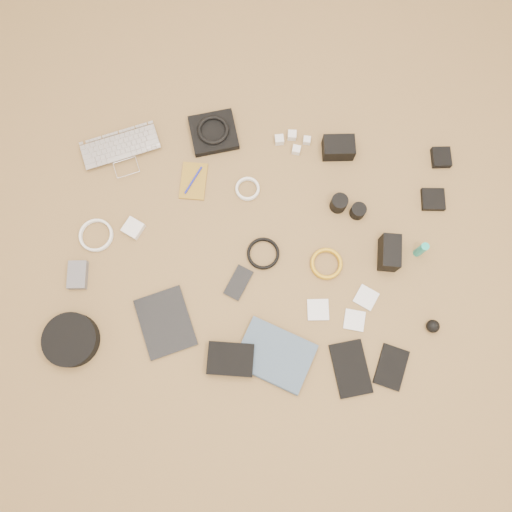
# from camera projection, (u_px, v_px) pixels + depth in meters

# --- Properties ---
(room_shell) EXTENTS (4.04, 4.04, 2.58)m
(room_shell) POSITION_uv_depth(u_px,v_px,m) (248.00, 12.00, 0.64)
(room_shell) COLOR brown
(room_shell) RESTS_ON ground
(laptop) EXTENTS (0.36, 0.31, 0.02)m
(laptop) POSITION_uv_depth(u_px,v_px,m) (123.00, 156.00, 1.93)
(laptop) COLOR silver
(laptop) RESTS_ON ground
(headphone_pouch) EXTENTS (0.22, 0.21, 0.03)m
(headphone_pouch) POSITION_uv_depth(u_px,v_px,m) (214.00, 133.00, 1.95)
(headphone_pouch) COLOR black
(headphone_pouch) RESTS_ON ground
(headphones) EXTENTS (0.15, 0.15, 0.02)m
(headphones) POSITION_uv_depth(u_px,v_px,m) (213.00, 130.00, 1.92)
(headphones) COLOR black
(headphones) RESTS_ON headphone_pouch
(charger_a) EXTENTS (0.04, 0.04, 0.03)m
(charger_a) POSITION_uv_depth(u_px,v_px,m) (279.00, 140.00, 1.94)
(charger_a) COLOR silver
(charger_a) RESTS_ON ground
(charger_b) EXTENTS (0.03, 0.03, 0.03)m
(charger_b) POSITION_uv_depth(u_px,v_px,m) (307.00, 140.00, 1.94)
(charger_b) COLOR silver
(charger_b) RESTS_ON ground
(charger_c) EXTENTS (0.03, 0.03, 0.03)m
(charger_c) POSITION_uv_depth(u_px,v_px,m) (292.00, 135.00, 1.94)
(charger_c) COLOR silver
(charger_c) RESTS_ON ground
(charger_d) EXTENTS (0.03, 0.03, 0.03)m
(charger_d) POSITION_uv_depth(u_px,v_px,m) (296.00, 150.00, 1.93)
(charger_d) COLOR silver
(charger_d) RESTS_ON ground
(dslr_camera) EXTENTS (0.13, 0.10, 0.07)m
(dslr_camera) POSITION_uv_depth(u_px,v_px,m) (338.00, 148.00, 1.91)
(dslr_camera) COLOR black
(dslr_camera) RESTS_ON ground
(lens_pouch) EXTENTS (0.08, 0.09, 0.03)m
(lens_pouch) POSITION_uv_depth(u_px,v_px,m) (441.00, 157.00, 1.92)
(lens_pouch) COLOR black
(lens_pouch) RESTS_ON ground
(notebook_olive) EXTENTS (0.10, 0.15, 0.01)m
(notebook_olive) POSITION_uv_depth(u_px,v_px,m) (194.00, 181.00, 1.91)
(notebook_olive) COLOR olive
(notebook_olive) RESTS_ON ground
(pen_blue) EXTENTS (0.06, 0.12, 0.01)m
(pen_blue) POSITION_uv_depth(u_px,v_px,m) (193.00, 180.00, 1.90)
(pen_blue) COLOR #13189A
(pen_blue) RESTS_ON notebook_olive
(cable_white_a) EXTENTS (0.11, 0.11, 0.01)m
(cable_white_a) POSITION_uv_depth(u_px,v_px,m) (248.00, 189.00, 1.90)
(cable_white_a) COLOR white
(cable_white_a) RESTS_ON ground
(lens_a) EXTENTS (0.08, 0.08, 0.07)m
(lens_a) POSITION_uv_depth(u_px,v_px,m) (339.00, 203.00, 1.86)
(lens_a) COLOR black
(lens_a) RESTS_ON ground
(lens_b) EXTENTS (0.06, 0.06, 0.05)m
(lens_b) POSITION_uv_depth(u_px,v_px,m) (358.00, 211.00, 1.86)
(lens_b) COLOR black
(lens_b) RESTS_ON ground
(card_reader) EXTENTS (0.09, 0.09, 0.02)m
(card_reader) POSITION_uv_depth(u_px,v_px,m) (433.00, 199.00, 1.89)
(card_reader) COLOR black
(card_reader) RESTS_ON ground
(power_brick) EXTENTS (0.09, 0.09, 0.03)m
(power_brick) POSITION_uv_depth(u_px,v_px,m) (133.00, 228.00, 1.86)
(power_brick) COLOR silver
(power_brick) RESTS_ON ground
(cable_white_b) EXTENTS (0.15, 0.15, 0.01)m
(cable_white_b) POSITION_uv_depth(u_px,v_px,m) (97.00, 236.00, 1.86)
(cable_white_b) COLOR white
(cable_white_b) RESTS_ON ground
(cable_black) EXTENTS (0.12, 0.12, 0.01)m
(cable_black) POSITION_uv_depth(u_px,v_px,m) (263.00, 254.00, 1.84)
(cable_black) COLOR black
(cable_black) RESTS_ON ground
(cable_yellow) EXTENTS (0.13, 0.13, 0.01)m
(cable_yellow) POSITION_uv_depth(u_px,v_px,m) (326.00, 264.00, 1.83)
(cable_yellow) COLOR gold
(cable_yellow) RESTS_ON ground
(flash) EXTENTS (0.07, 0.12, 0.09)m
(flash) POSITION_uv_depth(u_px,v_px,m) (389.00, 253.00, 1.80)
(flash) COLOR black
(flash) RESTS_ON ground
(lens_cleaner) EXTENTS (0.04, 0.04, 0.10)m
(lens_cleaner) POSITION_uv_depth(u_px,v_px,m) (421.00, 250.00, 1.80)
(lens_cleaner) COLOR #19A593
(lens_cleaner) RESTS_ON ground
(battery_charger) EXTENTS (0.08, 0.11, 0.03)m
(battery_charger) POSITION_uv_depth(u_px,v_px,m) (78.00, 275.00, 1.82)
(battery_charger) COLOR #59595E
(battery_charger) RESTS_ON ground
(tablet) EXTENTS (0.25, 0.28, 0.01)m
(tablet) POSITION_uv_depth(u_px,v_px,m) (165.00, 322.00, 1.78)
(tablet) COLOR black
(tablet) RESTS_ON ground
(phone) EXTENTS (0.10, 0.14, 0.01)m
(phone) POSITION_uv_depth(u_px,v_px,m) (238.00, 283.00, 1.82)
(phone) COLOR black
(phone) RESTS_ON ground
(filter_case_left) EXTENTS (0.08, 0.08, 0.01)m
(filter_case_left) POSITION_uv_depth(u_px,v_px,m) (318.00, 310.00, 1.80)
(filter_case_left) COLOR silver
(filter_case_left) RESTS_ON ground
(filter_case_mid) EXTENTS (0.08, 0.08, 0.01)m
(filter_case_mid) POSITION_uv_depth(u_px,v_px,m) (354.00, 320.00, 1.79)
(filter_case_mid) COLOR silver
(filter_case_mid) RESTS_ON ground
(filter_case_right) EXTENTS (0.10, 0.10, 0.01)m
(filter_case_right) POSITION_uv_depth(u_px,v_px,m) (366.00, 298.00, 1.81)
(filter_case_right) COLOR silver
(filter_case_right) RESTS_ON ground
(air_blower) EXTENTS (0.05, 0.05, 0.05)m
(air_blower) POSITION_uv_depth(u_px,v_px,m) (433.00, 326.00, 1.76)
(air_blower) COLOR black
(air_blower) RESTS_ON ground
(headphone_case) EXTENTS (0.24, 0.24, 0.05)m
(headphone_case) POSITION_uv_depth(u_px,v_px,m) (71.00, 340.00, 1.75)
(headphone_case) COLOR black
(headphone_case) RESTS_ON ground
(drive_case) EXTENTS (0.16, 0.12, 0.04)m
(drive_case) POSITION_uv_depth(u_px,v_px,m) (231.00, 359.00, 1.74)
(drive_case) COLOR black
(drive_case) RESTS_ON ground
(paperback) EXTENTS (0.30, 0.26, 0.02)m
(paperback) POSITION_uv_depth(u_px,v_px,m) (264.00, 380.00, 1.73)
(paperback) COLOR #3C5167
(paperback) RESTS_ON ground
(notebook_black_a) EXTENTS (0.17, 0.21, 0.01)m
(notebook_black_a) POSITION_uv_depth(u_px,v_px,m) (351.00, 369.00, 1.75)
(notebook_black_a) COLOR black
(notebook_black_a) RESTS_ON ground
(notebook_black_b) EXTENTS (0.13, 0.16, 0.01)m
(notebook_black_b) POSITION_uv_depth(u_px,v_px,m) (391.00, 367.00, 1.75)
(notebook_black_b) COLOR black
(notebook_black_b) RESTS_ON ground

